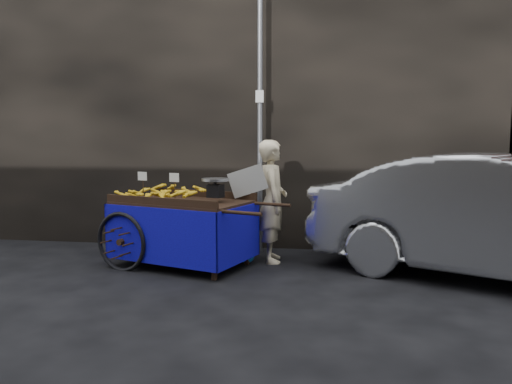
% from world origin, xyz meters
% --- Properties ---
extents(ground, '(80.00, 80.00, 0.00)m').
position_xyz_m(ground, '(0.00, 0.00, 0.00)').
color(ground, black).
rests_on(ground, ground).
extents(building_wall, '(13.50, 2.00, 5.00)m').
position_xyz_m(building_wall, '(0.39, 2.60, 2.50)').
color(building_wall, black).
rests_on(building_wall, ground).
extents(street_pole, '(0.12, 0.10, 4.00)m').
position_xyz_m(street_pole, '(0.30, 1.30, 2.01)').
color(street_pole, slate).
rests_on(street_pole, ground).
extents(banana_cart, '(2.66, 1.80, 1.33)m').
position_xyz_m(banana_cart, '(-0.70, 0.35, 0.82)').
color(banana_cart, black).
rests_on(banana_cart, ground).
extents(vendor, '(0.88, 0.70, 1.75)m').
position_xyz_m(vendor, '(0.56, 0.75, 0.88)').
color(vendor, '#C2B390').
rests_on(vendor, ground).
extents(plastic_bag, '(0.24, 0.20, 0.22)m').
position_xyz_m(plastic_bag, '(0.20, 0.57, 0.11)').
color(plastic_bag, blue).
rests_on(plastic_bag, ground).
extents(parked_car, '(5.02, 3.54, 1.57)m').
position_xyz_m(parked_car, '(3.54, 0.16, 0.79)').
color(parked_car, '#B8BBC0').
rests_on(parked_car, ground).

